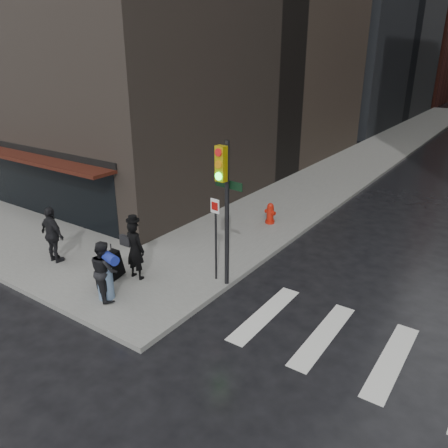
{
  "coord_description": "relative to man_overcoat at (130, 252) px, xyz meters",
  "views": [
    {
      "loc": [
        8.14,
        -7.56,
        6.31
      ],
      "look_at": [
        0.85,
        2.94,
        1.3
      ],
      "focal_mm": 35.0,
      "sensor_mm": 36.0,
      "label": 1
    }
  ],
  "objects": [
    {
      "name": "ground",
      "position": [
        0.58,
        -0.27,
        -0.97
      ],
      "size": [
        140.0,
        140.0,
        0.0
      ],
      "primitive_type": "plane",
      "color": "black",
      "rests_on": "ground"
    },
    {
      "name": "man_greycoat",
      "position": [
        -2.76,
        -0.62,
        0.08
      ],
      "size": [
        1.08,
        0.48,
        1.81
      ],
      "rotation": [
        0.0,
        0.0,
        3.1
      ],
      "color": "black",
      "rests_on": "ground"
    },
    {
      "name": "man_overcoat",
      "position": [
        0.0,
        0.0,
        0.0
      ],
      "size": [
        1.01,
        0.99,
        1.97
      ],
      "rotation": [
        0.0,
        0.0,
        3.16
      ],
      "color": "black",
      "rests_on": "ground"
    },
    {
      "name": "traffic_light",
      "position": [
        2.43,
        1.21,
        1.82
      ],
      "size": [
        1.02,
        0.51,
        4.1
      ],
      "rotation": [
        0.0,
        0.0,
        -0.11
      ],
      "color": "black",
      "rests_on": "ground"
    },
    {
      "name": "fire_hydrant",
      "position": [
        1.16,
        6.19,
        -0.46
      ],
      "size": [
        0.47,
        0.36,
        0.82
      ],
      "rotation": [
        0.0,
        0.0,
        -0.17
      ],
      "color": "#B81A0B",
      "rests_on": "ground"
    },
    {
      "name": "man_jeans",
      "position": [
        0.28,
        -1.2,
        0.01
      ],
      "size": [
        1.14,
        0.96,
        1.66
      ],
      "rotation": [
        0.0,
        0.0,
        2.75
      ],
      "color": "black",
      "rests_on": "ground"
    },
    {
      "name": "crosswalk",
      "position": [
        8.08,
        0.73,
        -0.97
      ],
      "size": [
        8.5,
        3.0,
        0.01
      ],
      "color": "silver",
      "rests_on": "ground"
    },
    {
      "name": "bldg_left_far",
      "position": [
        -12.42,
        61.73,
        12.03
      ],
      "size": [
        22.0,
        20.0,
        26.0
      ],
      "primitive_type": "cube",
      "color": "maroon",
      "rests_on": "ground"
    },
    {
      "name": "sidewalk_left",
      "position": [
        0.58,
        26.73,
        -0.9
      ],
      "size": [
        4.0,
        50.0,
        0.15
      ],
      "primitive_type": "cube",
      "color": "slate",
      "rests_on": "ground"
    },
    {
      "name": "storefront",
      "position": [
        -6.42,
        1.63,
        0.85
      ],
      "size": [
        8.4,
        1.11,
        2.83
      ],
      "color": "black",
      "rests_on": "ground"
    }
  ]
}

